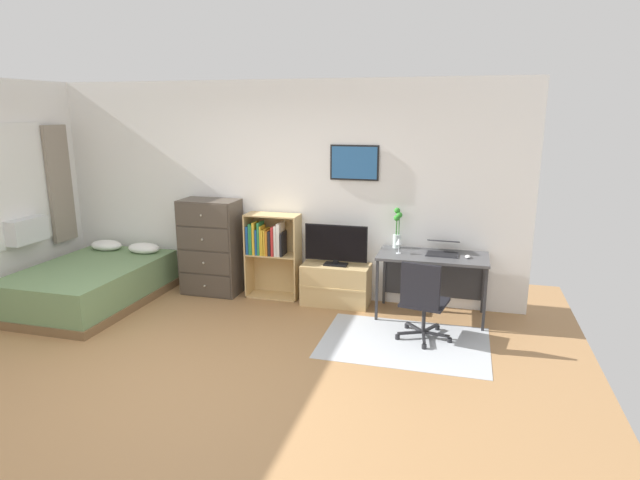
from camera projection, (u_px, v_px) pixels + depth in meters
ground_plane at (190, 377)px, 4.76m from camera, size 7.20×7.20×0.00m
wall_back_with_posters at (279, 190)px, 6.71m from camera, size 6.12×0.09×2.70m
area_rug at (404, 342)px, 5.47m from camera, size 1.70×1.20×0.01m
bed at (92, 284)px, 6.54m from camera, size 1.33×1.96×0.62m
dresser at (211, 247)px, 6.85m from camera, size 0.74×0.46×1.23m
bookshelf at (270, 248)px, 6.70m from camera, size 0.68×0.30×1.08m
tv_stand at (336, 284)px, 6.52m from camera, size 0.82×0.41×0.50m
television at (336, 245)px, 6.38m from camera, size 0.77×0.16×0.50m
desk at (433, 264)px, 6.11m from camera, size 1.23×0.62×0.74m
office_chair at (422, 299)px, 5.41m from camera, size 0.58×0.57×0.86m
laptop at (443, 248)px, 6.06m from camera, size 0.37×0.40×0.16m
computer_mouse at (468, 257)px, 5.87m from camera, size 0.06×0.10×0.03m
bamboo_vase at (397, 229)px, 6.28m from camera, size 0.10×0.10×0.48m
wine_glass at (399, 242)px, 6.04m from camera, size 0.07×0.07×0.18m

